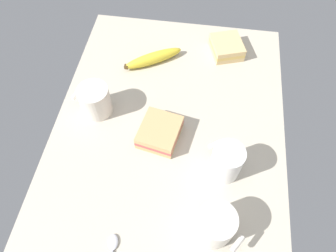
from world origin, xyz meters
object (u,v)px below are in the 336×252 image
Objects in this scene: coffee_mug_milky at (95,100)px; sandwich_side at (227,47)px; coffee_mug_black at (215,225)px; coffee_mug_spare at (226,162)px; banana at (153,58)px; sandwich_main at (160,132)px.

sandwich_side is (28.47, -35.50, -2.47)cm from coffee_mug_milky.
coffee_mug_black is 15.49cm from coffee_mug_spare.
coffee_mug_black is at bearing -155.72° from banana.
banana is (34.41, 24.09, -3.38)cm from coffee_mug_spare.
sandwich_side is (42.24, 1.34, -3.00)cm from coffee_mug_spare.
coffee_mug_black reaches higher than sandwich_side.
coffee_mug_spare is 42.14cm from banana.
banana is (-7.83, 22.76, -0.38)cm from sandwich_side.
coffee_mug_milky reaches higher than sandwich_main.
coffee_mug_milky is 24.42cm from banana.
banana is (49.81, 22.47, -3.02)cm from coffee_mug_black.
coffee_mug_milky is 0.60× the size of banana.
banana is at bearing 24.28° from coffee_mug_black.
banana is at bearing 108.99° from sandwich_side.
sandwich_main is (-6.13, -19.12, -2.47)cm from coffee_mug_milky.
coffee_mug_milky is (29.17, 35.21, -0.17)cm from coffee_mug_black.
sandwich_main is 27.52cm from banana.
coffee_mug_spare is at bearing -113.31° from sandwich_main.
coffee_mug_black is 54.72cm from banana.
coffee_mug_spare is 42.37cm from sandwich_side.
sandwich_main is 38.29cm from sandwich_side.
sandwich_main is (23.04, 16.09, -2.64)cm from coffee_mug_black.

